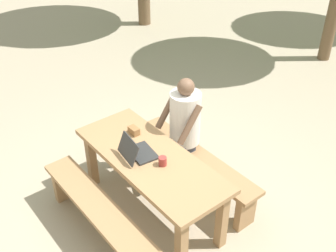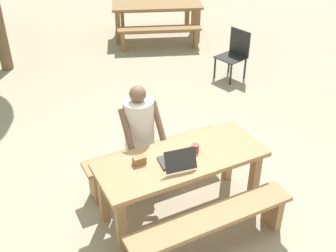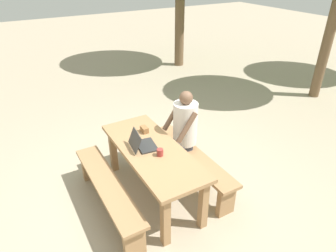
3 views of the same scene
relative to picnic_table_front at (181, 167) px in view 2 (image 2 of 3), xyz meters
name	(u,v)px [view 2 (image 2 of 3)]	position (x,y,z in m)	size (l,w,h in m)	color
ground_plane	(180,211)	(0.00, 0.00, -0.63)	(30.00, 30.00, 0.00)	tan
picnic_table_front	(181,167)	(0.00, 0.00, 0.00)	(1.78, 0.71, 0.75)	#9E754C
bench_near	(211,225)	(0.00, -0.63, -0.28)	(1.75, 0.30, 0.47)	#9E754C
bench_far	(156,156)	(0.00, 0.63, -0.28)	(1.75, 0.30, 0.47)	#9E754C
laptop	(177,160)	(-0.10, -0.09, 0.18)	(0.36, 0.35, 0.23)	#2D2D2D
small_pouch	(139,160)	(-0.43, 0.10, 0.16)	(0.13, 0.08, 0.08)	olive
coffee_mug	(195,148)	(0.18, 0.02, 0.17)	(0.08, 0.08, 0.09)	#99332D
person_seated	(140,131)	(-0.20, 0.60, 0.16)	(0.45, 0.43, 1.33)	#333847
plastic_chair	(234,53)	(2.51, 2.63, -0.18)	(0.53, 0.53, 0.86)	#262626
picnic_table_mid	(157,8)	(2.16, 5.07, 0.02)	(2.08, 1.46, 0.76)	olive
bench_mid_south	(160,33)	(1.92, 4.45, -0.29)	(1.71, 0.91, 0.45)	olive
bench_mid_north	(155,13)	(2.41, 5.70, -0.29)	(1.71, 0.91, 0.45)	olive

